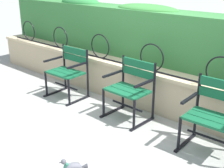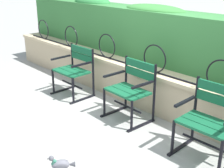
{
  "view_description": "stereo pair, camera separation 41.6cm",
  "coord_description": "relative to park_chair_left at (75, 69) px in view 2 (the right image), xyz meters",
  "views": [
    {
      "loc": [
        2.59,
        -2.82,
        2.02
      ],
      "look_at": [
        0.0,
        0.09,
        0.55
      ],
      "focal_mm": 47.93,
      "sensor_mm": 36.0,
      "label": 1
    },
    {
      "loc": [
        2.88,
        -2.52,
        2.02
      ],
      "look_at": [
        0.0,
        0.09,
        0.55
      ],
      "focal_mm": 47.93,
      "sensor_mm": 36.0,
      "label": 2
    }
  ],
  "objects": [
    {
      "name": "park_chair_right",
      "position": [
        2.55,
        0.03,
        0.01
      ],
      "size": [
        0.64,
        0.54,
        0.87
      ],
      "color": "#145B38",
      "rests_on": "ground"
    },
    {
      "name": "park_chair_centre",
      "position": [
        1.28,
        0.07,
        0.0
      ],
      "size": [
        0.63,
        0.54,
        0.85
      ],
      "color": "#145B38",
      "rests_on": "ground"
    },
    {
      "name": "ground_plane",
      "position": [
        1.14,
        -0.27,
        -0.46
      ],
      "size": [
        60.0,
        60.0,
        0.0
      ],
      "primitive_type": "plane",
      "color": "#9E9E99"
    },
    {
      "name": "hedge_row",
      "position": [
        1.14,
        1.01,
        0.61
      ],
      "size": [
        7.26,
        0.57,
        0.95
      ],
      "color": "#387A3D",
      "rests_on": "stone_wall"
    },
    {
      "name": "park_chair_left",
      "position": [
        0.0,
        0.0,
        0.0
      ],
      "size": [
        0.63,
        0.54,
        0.83
      ],
      "color": "#145B38",
      "rests_on": "ground"
    },
    {
      "name": "stone_wall",
      "position": [
        1.14,
        0.55,
        -0.14
      ],
      "size": [
        7.41,
        0.41,
        0.62
      ],
      "color": "tan",
      "rests_on": "ground"
    },
    {
      "name": "iron_arch_fence",
      "position": [
        0.86,
        0.48,
        0.34
      ],
      "size": [
        6.87,
        0.02,
        0.42
      ],
      "color": "black",
      "rests_on": "stone_wall"
    },
    {
      "name": "pigeon_near_chairs",
      "position": [
        1.7,
        -1.41,
        -0.35
      ],
      "size": [
        0.21,
        0.26,
        0.22
      ],
      "color": "slate",
      "rests_on": "ground"
    }
  ]
}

